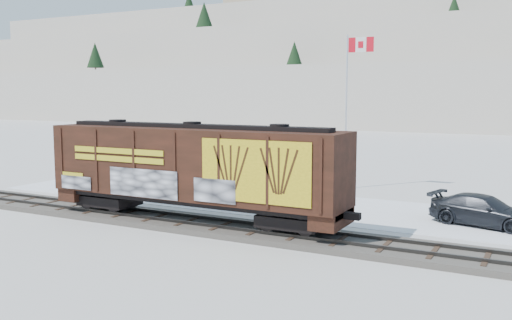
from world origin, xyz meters
The scene contains 9 objects.
ground centered at (0.00, 0.00, 0.00)m, with size 500.00×500.00×0.00m, color white.
rail_track centered at (0.00, 0.00, 0.15)m, with size 50.00×3.40×0.43m.
parking_strip centered at (0.00, 7.50, 0.01)m, with size 40.00×8.00×0.03m, color white.
hillside centered at (-0.05, 139.79, 14.37)m, with size 360.00×110.00×93.00m.
hopper_railcar centered at (-1.80, -0.01, 3.04)m, with size 15.92×3.06×4.74m.
flagpole centered at (1.27, 14.56, 3.87)m, with size 2.30×0.90×10.64m.
car_silver centered at (-2.75, 6.24, 0.83)m, with size 1.89×4.70×1.60m, color #A3A6AA.
car_white centered at (-0.01, 6.64, 0.71)m, with size 1.44×4.14×1.36m, color silver.
car_dark centered at (11.12, 6.88, 0.80)m, with size 2.17×5.33×1.55m, color #22242A.
Camera 1 is at (14.12, -23.41, 6.68)m, focal length 40.00 mm.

